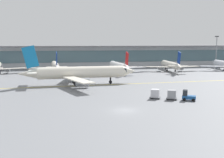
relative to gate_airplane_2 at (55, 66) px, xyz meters
The scene contains 11 objects.
ground_plane 62.69m from the gate_airplane_2, 77.71° to the right, with size 400.00×400.00×0.00m, color slate.
taxiway_centreline_stripe 34.25m from the gate_airplane_2, 76.74° to the right, with size 110.00×0.36×0.01m, color yellow.
terminal_concourse 23.81m from the gate_airplane_2, 55.73° to the left, with size 173.15×11.00×9.60m.
gate_airplane_2 is the anchor object (origin of this frame).
gate_airplane_3 23.66m from the gate_airplane_2, 10.10° to the right, with size 22.53×24.36×8.06m.
gate_airplane_4 44.02m from the gate_airplane_2, ahead, with size 22.60×24.35×8.06m.
taxiing_regional_jet 32.16m from the gate_airplane_2, 76.65° to the right, with size 32.04×29.72×10.61m.
baggage_tug 61.88m from the gate_airplane_2, 63.80° to the right, with size 2.95×2.47×2.10m.
cargo_dolly_lead 59.45m from the gate_airplane_2, 65.64° to the right, with size 2.59×2.36×1.94m.
cargo_dolly_trailing 56.92m from the gate_airplane_2, 67.77° to the right, with size 2.59×2.36×1.94m.
apron_light_mast_1 71.24m from the gate_airplane_2, ahead, with size 1.80×0.36×13.84m.
Camera 1 is at (-9.82, -45.81, 11.73)m, focal length 45.35 mm.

